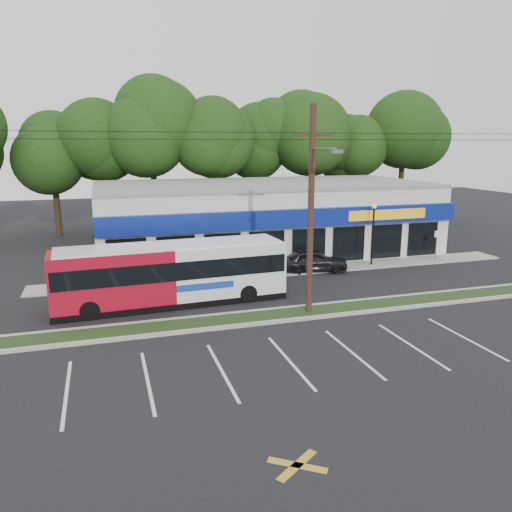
{
  "coord_description": "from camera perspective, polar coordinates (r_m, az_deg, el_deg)",
  "views": [
    {
      "loc": [
        -6.43,
        -20.67,
        8.23
      ],
      "look_at": [
        1.52,
        5.0,
        2.15
      ],
      "focal_mm": 35.0,
      "sensor_mm": 36.0,
      "label": 1
    }
  ],
  "objects": [
    {
      "name": "ground",
      "position": [
        23.16,
        0.08,
        -8.06
      ],
      "size": [
        120.0,
        120.0,
        0.0
      ],
      "primitive_type": "plane",
      "color": "black",
      "rests_on": "ground"
    },
    {
      "name": "car_dark",
      "position": [
        32.8,
        6.6,
        -0.52
      ],
      "size": [
        4.67,
        2.63,
        1.5
      ],
      "primitive_type": "imported",
      "rotation": [
        0.0,
        0.0,
        1.36
      ],
      "color": "black",
      "rests_on": "ground"
    },
    {
      "name": "sidewalk",
      "position": [
        32.84,
        3.75,
        -1.7
      ],
      "size": [
        32.0,
        2.2,
        0.1
      ],
      "primitive_type": "cube",
      "color": "#9E9E93",
      "rests_on": "ground"
    },
    {
      "name": "lamp_post",
      "position": [
        34.69,
        13.24,
        3.19
      ],
      "size": [
        0.3,
        0.3,
        4.25
      ],
      "color": "black",
      "rests_on": "ground"
    },
    {
      "name": "pedestrian_b",
      "position": [
        29.28,
        2.36,
        -1.96
      ],
      "size": [
        0.8,
        0.64,
        1.59
      ],
      "primitive_type": "imported",
      "rotation": [
        0.0,
        0.0,
        3.19
      ],
      "color": "#BFAEAC",
      "rests_on": "ground"
    },
    {
      "name": "pedestrian_a",
      "position": [
        30.23,
        -0.48,
        -1.31
      ],
      "size": [
        0.74,
        0.58,
        1.77
      ],
      "primitive_type": "imported",
      "rotation": [
        0.0,
        0.0,
        3.42
      ],
      "color": "silver",
      "rests_on": "ground"
    },
    {
      "name": "grass_strip",
      "position": [
        24.04,
        -0.64,
        -7.11
      ],
      "size": [
        40.0,
        1.6,
        0.12
      ],
      "primitive_type": "cube",
      "color": "#1A3114",
      "rests_on": "ground"
    },
    {
      "name": "strip_mall",
      "position": [
        38.89,
        0.85,
        4.51
      ],
      "size": [
        25.0,
        12.55,
        5.3
      ],
      "color": "#B9B5AB",
      "rests_on": "ground"
    },
    {
      "name": "metrobus",
      "position": [
        26.21,
        -9.61,
        -1.86
      ],
      "size": [
        12.05,
        3.12,
        3.21
      ],
      "rotation": [
        0.0,
        0.0,
        0.05
      ],
      "color": "#A50C20",
      "rests_on": "ground"
    },
    {
      "name": "curb_north",
      "position": [
        24.81,
        -1.2,
        -6.45
      ],
      "size": [
        40.0,
        0.25,
        0.14
      ],
      "primitive_type": "cube",
      "color": "#9E9E93",
      "rests_on": "ground"
    },
    {
      "name": "utility_pole",
      "position": [
        23.67,
        6.0,
        5.85
      ],
      "size": [
        50.0,
        2.77,
        10.0
      ],
      "color": "black",
      "rests_on": "ground"
    },
    {
      "name": "tree_line",
      "position": [
        47.83,
        -4.72,
        12.94
      ],
      "size": [
        46.76,
        6.76,
        11.83
      ],
      "color": "black",
      "rests_on": "ground"
    },
    {
      "name": "sign_post",
      "position": [
        37.46,
        19.95,
        1.72
      ],
      "size": [
        0.45,
        0.1,
        2.23
      ],
      "color": "#59595E",
      "rests_on": "ground"
    },
    {
      "name": "curb_south",
      "position": [
        23.27,
        -0.03,
        -7.77
      ],
      "size": [
        40.0,
        0.25,
        0.14
      ],
      "primitive_type": "cube",
      "color": "#9E9E93",
      "rests_on": "ground"
    }
  ]
}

